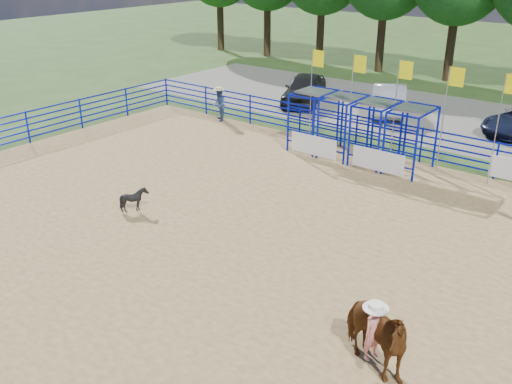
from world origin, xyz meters
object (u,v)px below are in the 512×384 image
calf (134,199)px  car_b (389,98)px  horse_and_rider (373,333)px  car_a (304,89)px  spectator_cowboy (219,104)px

calf → car_b: size_ratio=0.18×
horse_and_rider → calf: bearing=167.7°
horse_and_rider → car_a: size_ratio=0.47×
calf → horse_and_rider: bearing=-111.3°
horse_and_rider → spectator_cowboy: (-14.92, 12.08, -0.06)m
spectator_cowboy → calf: bearing=-63.5°
spectator_cowboy → car_a: spectator_cowboy is taller
calf → car_a: bearing=3.7°
car_a → spectator_cowboy: bearing=-125.7°
car_a → calf: bearing=-98.8°
horse_and_rider → calf: size_ratio=2.66×
car_b → car_a: bearing=-11.5°
horse_and_rider → car_b: size_ratio=0.47×
car_a → car_b: (4.69, 1.08, -0.02)m
calf → car_b: bearing=-13.1°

